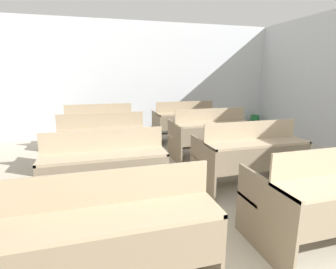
{
  "coord_description": "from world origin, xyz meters",
  "views": [
    {
      "loc": [
        -1.09,
        -0.07,
        1.52
      ],
      "look_at": [
        -0.19,
        3.09,
        0.75
      ],
      "focal_mm": 28.0,
      "sensor_mm": 36.0,
      "label": 1
    }
  ],
  "objects_px": {
    "bench_front_left": "(114,231)",
    "bench_second_right": "(249,154)",
    "bench_second_left": "(105,168)",
    "bench_back_right": "(185,121)",
    "bench_third_left": "(102,141)",
    "wastepaper_bin": "(255,122)",
    "bench_third_right": "(210,133)",
    "bench_back_left": "(100,126)",
    "bench_front_right": "(331,196)"
  },
  "relations": [
    {
      "from": "bench_front_left",
      "to": "bench_second_right",
      "type": "distance_m",
      "value": 2.28
    },
    {
      "from": "bench_front_right",
      "to": "bench_second_left",
      "type": "bearing_deg",
      "value": 146.04
    },
    {
      "from": "bench_second_right",
      "to": "wastepaper_bin",
      "type": "xyz_separation_m",
      "value": [
        2.4,
        3.41,
        -0.28
      ]
    },
    {
      "from": "bench_front_right",
      "to": "bench_second_right",
      "type": "height_order",
      "value": "same"
    },
    {
      "from": "bench_back_right",
      "to": "wastepaper_bin",
      "type": "xyz_separation_m",
      "value": [
        2.39,
        0.82,
        -0.28
      ]
    },
    {
      "from": "bench_second_left",
      "to": "bench_back_right",
      "type": "distance_m",
      "value": 3.21
    },
    {
      "from": "bench_front_left",
      "to": "bench_third_left",
      "type": "relative_size",
      "value": 1.0
    },
    {
      "from": "wastepaper_bin",
      "to": "bench_third_left",
      "type": "bearing_deg",
      "value": -153.53
    },
    {
      "from": "bench_third_left",
      "to": "wastepaper_bin",
      "type": "xyz_separation_m",
      "value": [
        4.25,
        2.12,
        -0.28
      ]
    },
    {
      "from": "bench_front_right",
      "to": "bench_third_left",
      "type": "relative_size",
      "value": 1.0
    },
    {
      "from": "bench_second_right",
      "to": "bench_back_right",
      "type": "xyz_separation_m",
      "value": [
        0.0,
        2.59,
        0.0
      ]
    },
    {
      "from": "bench_third_left",
      "to": "bench_back_left",
      "type": "relative_size",
      "value": 1.0
    },
    {
      "from": "bench_back_right",
      "to": "bench_third_right",
      "type": "bearing_deg",
      "value": -88.69
    },
    {
      "from": "bench_front_left",
      "to": "bench_back_right",
      "type": "relative_size",
      "value": 1.0
    },
    {
      "from": "bench_front_left",
      "to": "bench_third_left",
      "type": "xyz_separation_m",
      "value": [
        0.02,
        2.58,
        0.0
      ]
    },
    {
      "from": "bench_second_left",
      "to": "bench_back_left",
      "type": "relative_size",
      "value": 1.0
    },
    {
      "from": "bench_third_left",
      "to": "wastepaper_bin",
      "type": "relative_size",
      "value": 3.5
    },
    {
      "from": "bench_second_left",
      "to": "bench_back_right",
      "type": "height_order",
      "value": "same"
    },
    {
      "from": "bench_second_left",
      "to": "bench_third_right",
      "type": "bearing_deg",
      "value": 34.73
    },
    {
      "from": "bench_front_left",
      "to": "bench_back_left",
      "type": "distance_m",
      "value": 3.87
    },
    {
      "from": "bench_second_left",
      "to": "bench_back_left",
      "type": "distance_m",
      "value": 2.59
    },
    {
      "from": "bench_front_left",
      "to": "bench_second_left",
      "type": "relative_size",
      "value": 1.0
    },
    {
      "from": "bench_front_left",
      "to": "bench_front_right",
      "type": "distance_m",
      "value": 1.88
    },
    {
      "from": "bench_third_left",
      "to": "bench_second_right",
      "type": "bearing_deg",
      "value": -34.73
    },
    {
      "from": "bench_front_right",
      "to": "bench_third_right",
      "type": "relative_size",
      "value": 1.0
    },
    {
      "from": "bench_front_right",
      "to": "bench_back_left",
      "type": "height_order",
      "value": "same"
    },
    {
      "from": "bench_front_left",
      "to": "bench_back_left",
      "type": "height_order",
      "value": "same"
    },
    {
      "from": "bench_third_left",
      "to": "wastepaper_bin",
      "type": "distance_m",
      "value": 4.76
    },
    {
      "from": "bench_back_left",
      "to": "wastepaper_bin",
      "type": "relative_size",
      "value": 3.5
    },
    {
      "from": "bench_front_right",
      "to": "bench_back_right",
      "type": "bearing_deg",
      "value": 90.03
    },
    {
      "from": "bench_front_left",
      "to": "bench_third_right",
      "type": "xyz_separation_m",
      "value": [
        1.91,
        2.6,
        0.0
      ]
    },
    {
      "from": "bench_third_left",
      "to": "bench_back_left",
      "type": "distance_m",
      "value": 1.29
    },
    {
      "from": "bench_third_right",
      "to": "bench_second_left",
      "type": "bearing_deg",
      "value": -145.27
    },
    {
      "from": "bench_front_left",
      "to": "wastepaper_bin",
      "type": "relative_size",
      "value": 3.5
    },
    {
      "from": "bench_third_right",
      "to": "bench_back_right",
      "type": "distance_m",
      "value": 1.27
    },
    {
      "from": "bench_front_left",
      "to": "bench_front_right",
      "type": "height_order",
      "value": "same"
    },
    {
      "from": "bench_second_right",
      "to": "bench_second_left",
      "type": "bearing_deg",
      "value": -179.64
    },
    {
      "from": "bench_second_right",
      "to": "bench_back_left",
      "type": "bearing_deg",
      "value": 125.87
    },
    {
      "from": "bench_third_right",
      "to": "bench_back_left",
      "type": "height_order",
      "value": "same"
    },
    {
      "from": "bench_second_left",
      "to": "wastepaper_bin",
      "type": "height_order",
      "value": "bench_second_left"
    },
    {
      "from": "bench_third_left",
      "to": "bench_back_right",
      "type": "bearing_deg",
      "value": 34.87
    },
    {
      "from": "bench_back_right",
      "to": "wastepaper_bin",
      "type": "bearing_deg",
      "value": 18.94
    },
    {
      "from": "bench_front_right",
      "to": "bench_third_left",
      "type": "bearing_deg",
      "value": 125.99
    },
    {
      "from": "bench_front_left",
      "to": "bench_second_right",
      "type": "bearing_deg",
      "value": 34.56
    },
    {
      "from": "bench_front_left",
      "to": "bench_third_right",
      "type": "relative_size",
      "value": 1.0
    },
    {
      "from": "bench_back_left",
      "to": "bench_back_right",
      "type": "bearing_deg",
      "value": 0.26
    },
    {
      "from": "bench_second_right",
      "to": "bench_third_left",
      "type": "height_order",
      "value": "same"
    },
    {
      "from": "bench_front_right",
      "to": "bench_back_right",
      "type": "relative_size",
      "value": 1.0
    },
    {
      "from": "bench_front_right",
      "to": "bench_third_left",
      "type": "height_order",
      "value": "same"
    },
    {
      "from": "bench_back_left",
      "to": "wastepaper_bin",
      "type": "distance_m",
      "value": 4.35
    }
  ]
}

